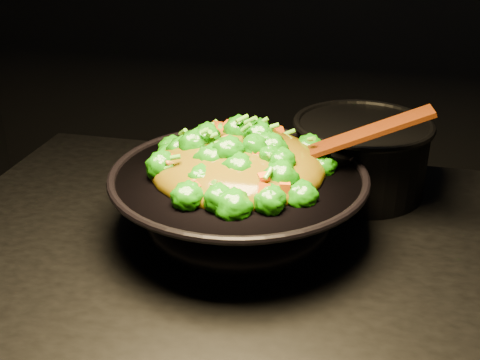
# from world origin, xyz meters

# --- Properties ---
(wok) EXTENTS (0.51, 0.51, 0.11)m
(wok) POSITION_xyz_m (-0.08, 0.09, 0.96)
(wok) COLOR black
(wok) RESTS_ON stovetop
(stir_fry) EXTENTS (0.30, 0.30, 0.10)m
(stir_fry) POSITION_xyz_m (-0.08, 0.11, 1.06)
(stir_fry) COLOR #197108
(stir_fry) RESTS_ON wok
(spatula) EXTENTS (0.28, 0.09, 0.12)m
(spatula) POSITION_xyz_m (0.08, 0.15, 1.06)
(spatula) COLOR #3C1B09
(spatula) RESTS_ON wok
(back_pot) EXTENTS (0.29, 0.29, 0.14)m
(back_pot) POSITION_xyz_m (0.11, 0.31, 0.97)
(back_pot) COLOR black
(back_pot) RESTS_ON stovetop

